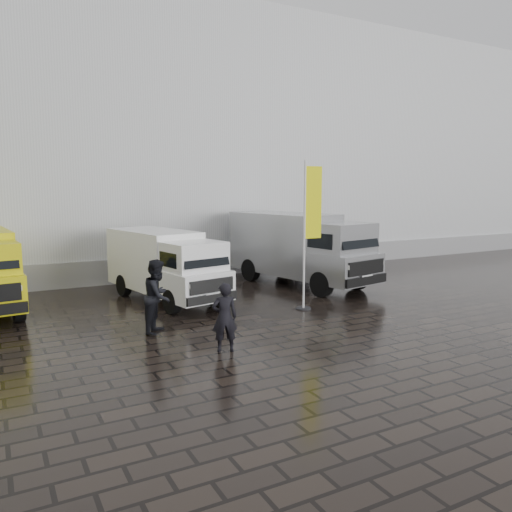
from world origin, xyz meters
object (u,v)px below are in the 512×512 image
at_px(van_silver, 300,250).
at_px(person_front, 225,317).
at_px(van_white, 166,266).
at_px(person_tent, 158,296).
at_px(flagpole, 309,228).
at_px(wheelie_bin, 302,258).

height_order(van_silver, person_front, van_silver).
height_order(van_white, van_silver, van_silver).
bearing_deg(person_front, van_silver, -118.94).
bearing_deg(van_white, person_tent, -122.69).
distance_m(van_white, flagpole, 5.11).
distance_m(flagpole, person_front, 5.23).
bearing_deg(van_silver, person_front, -146.09).
xyz_separation_m(van_white, flagpole, (3.67, -3.26, 1.42)).
bearing_deg(van_silver, flagpole, -130.23).
height_order(wheelie_bin, person_front, person_front).
height_order(person_front, person_tent, person_tent).
bearing_deg(flagpole, van_silver, 60.78).
bearing_deg(van_white, flagpole, -53.14).
distance_m(flagpole, wheelie_bin, 8.22).
distance_m(wheelie_bin, person_tent, 11.69).
height_order(van_silver, person_tent, van_silver).
distance_m(van_silver, flagpole, 4.11).
relative_size(wheelie_bin, person_tent, 0.53).
relative_size(van_silver, person_tent, 3.30).
distance_m(van_white, wheelie_bin, 8.65).
bearing_deg(van_white, person_front, -106.22).
relative_size(person_front, person_tent, 0.84).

